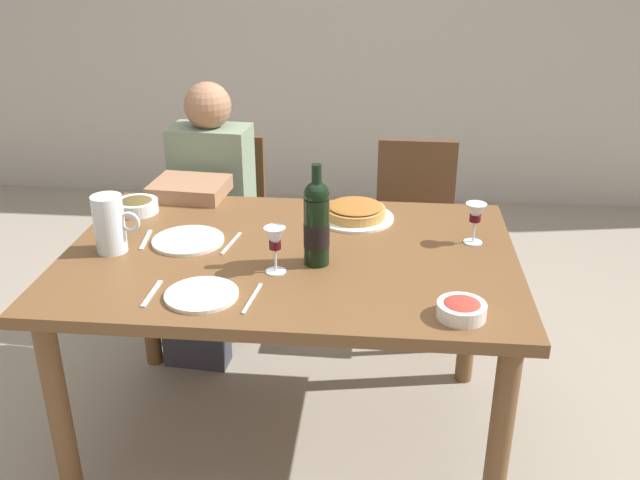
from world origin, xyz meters
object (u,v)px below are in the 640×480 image
Objects in this scene: dining_table at (290,277)px; wine_glass_left_diner at (275,241)px; chair_left at (223,218)px; dinner_plate_left_setting at (188,240)px; water_pitcher at (110,227)px; dinner_plate_right_setting at (202,295)px; wine_glass_right_diner at (475,215)px; baked_tart at (355,212)px; chair_right at (414,226)px; diner_left at (206,213)px; wine_bottle at (317,223)px; olive_bowl at (137,205)px; salad_bowl at (462,309)px.

dining_table is 0.25m from wine_glass_left_diner.
wine_glass_left_diner is at bearing 116.54° from chair_left.
wine_glass_left_diner reaches higher than dinner_plate_left_setting.
water_pitcher reaches higher than dinner_plate_right_setting.
dinner_plate_left_setting is at bearing 22.03° from water_pitcher.
water_pitcher reaches higher than dining_table.
wine_glass_left_diner is 0.70× the size of dinner_plate_right_setting.
water_pitcher is 1.36× the size of wine_glass_right_diner.
dinner_plate_right_setting is (0.37, -0.28, -0.08)m from water_pitcher.
dining_table is 0.39m from baked_tart.
wine_glass_left_diner is 0.17× the size of chair_left.
dinner_plate_right_setting reaches higher than dining_table.
baked_tart is 0.33× the size of chair_right.
dinner_plate_right_setting is at bearing 108.49° from diner_left.
wine_glass_left_diner is at bearing -148.38° from wine_bottle.
chair_right is (-0.16, 0.75, -0.37)m from wine_glass_right_diner.
wine_bottle reaches higher than wine_glass_right_diner.
wine_glass_left_diner is 0.28m from dinner_plate_right_setting.
olive_bowl is at bearing 123.18° from dinner_plate_right_setting.
olive_bowl is 0.69m from chair_left.
diner_left is at bearing 79.54° from water_pitcher.
water_pitcher is 0.47m from dinner_plate_right_setting.
chair_right reaches higher than salad_bowl.
dinner_plate_left_setting is at bearing 165.17° from wine_bottle.
wine_bottle is at bearing -14.83° from dinner_plate_left_setting.
baked_tart reaches higher than dinner_plate_left_setting.
salad_bowl is at bearing 94.34° from chair_right.
water_pitcher is at bearing 84.15° from diner_left.
dining_table is 1.01m from chair_right.
chair_right is at bearing 41.97° from water_pitcher.
salad_bowl is 0.52m from wine_glass_right_diner.
chair_right is at bearing 61.28° from dinner_plate_right_setting.
diner_left is at bearing 124.93° from dining_table.
salad_bowl is at bearing -35.20° from dining_table.
baked_tart is 1.99× the size of wine_glass_right_diner.
baked_tart is 0.69m from chair_right.
wine_glass_left_diner is at bearing -30.30° from dinner_plate_left_setting.
wine_bottle is 1.18m from chair_left.
olive_bowl reaches higher than dinner_plate_right_setting.
wine_bottle reaches higher than baked_tart.
wine_bottle is 1.53× the size of dinner_plate_right_setting.
chair_left is at bearing 0.45° from chair_right.
water_pitcher is at bearing -157.97° from dinner_plate_left_setting.
wine_bottle is 2.32× the size of wine_glass_right_diner.
wine_glass_left_diner reaches higher than dining_table.
dining_table is at bearing 80.91° from wine_glass_left_diner.
wine_glass_left_diner is at bearing -99.09° from dining_table.
salad_bowl is 0.98m from dinner_plate_left_setting.
water_pitcher is at bearing -84.19° from olive_bowl.
chair_right is (0.89, -0.00, 0.00)m from chair_left.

